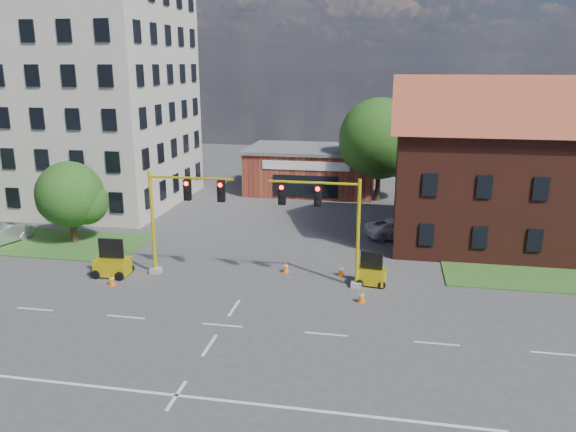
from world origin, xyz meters
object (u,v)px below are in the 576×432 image
object	(u,v)px
signal_mast_east	(329,218)
pickup_white	(398,228)
trailer_east	(371,275)
trailer_west	(112,265)
signal_mast_west	(179,211)

from	to	relation	value
signal_mast_east	pickup_white	size ratio (longest dim) A/B	1.30
trailer_east	trailer_west	bearing A→B (deg)	-165.51
trailer_west	pickup_white	xyz separation A→B (m)	(16.65, 10.89, -0.02)
signal_mast_west	signal_mast_east	world-z (taller)	same
signal_mast_west	trailer_east	xyz separation A→B (m)	(11.14, 0.54, -3.34)
signal_mast_east	trailer_east	bearing A→B (deg)	12.45
signal_mast_east	signal_mast_west	bearing A→B (deg)	180.00
signal_mast_east	pickup_white	distance (m)	11.25
signal_mast_west	trailer_east	size ratio (longest dim) A/B	3.37
signal_mast_west	trailer_west	distance (m)	5.18
trailer_west	trailer_east	size ratio (longest dim) A/B	1.19
trailer_west	trailer_east	world-z (taller)	trailer_west
trailer_west	trailer_east	distance (m)	15.15
signal_mast_west	trailer_west	xyz separation A→B (m)	(-3.95, -0.88, -3.24)
signal_mast_east	trailer_east	size ratio (longest dim) A/B	3.37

